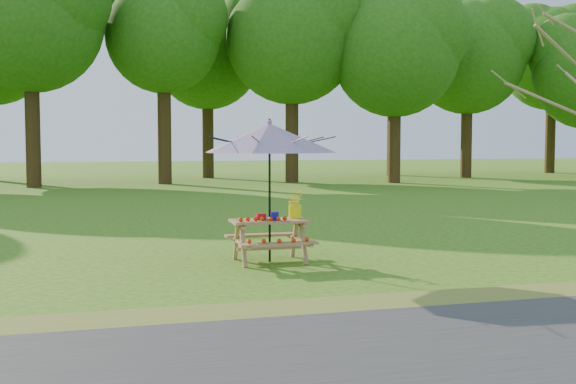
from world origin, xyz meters
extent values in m
plane|color=#2C6413|center=(0.00, 0.00, 0.00)|extent=(120.00, 120.00, 0.00)
cube|color=#915E41|center=(-3.54, 0.50, 0.65)|extent=(1.20, 0.62, 0.04)
cube|color=#915E41|center=(-3.54, -0.05, 0.36)|extent=(1.20, 0.22, 0.04)
cube|color=#915E41|center=(-3.54, 1.05, 0.36)|extent=(1.20, 0.22, 0.04)
cylinder|color=black|center=(-3.54, 0.50, 1.12)|extent=(0.04, 0.04, 2.25)
cone|color=#218EBB|center=(-3.54, 0.50, 1.95)|extent=(2.63, 2.63, 0.45)
sphere|color=#218EBB|center=(-3.54, 0.50, 2.20)|extent=(0.08, 0.08, 0.08)
cube|color=red|center=(-3.68, 0.53, 0.72)|extent=(0.14, 0.12, 0.10)
cylinder|color=#1414A3|center=(-3.48, 0.41, 0.74)|extent=(0.13, 0.13, 0.13)
cube|color=beige|center=(-3.62, 0.68, 0.71)|extent=(0.13, 0.13, 0.07)
cylinder|color=#FFF90D|center=(-3.08, 0.64, 0.77)|extent=(0.20, 0.20, 0.20)
imported|color=yellow|center=(-3.08, 0.64, 0.97)|extent=(0.34, 0.33, 0.30)
camera|label=1|loc=(-6.36, -10.40, 1.89)|focal=45.00mm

